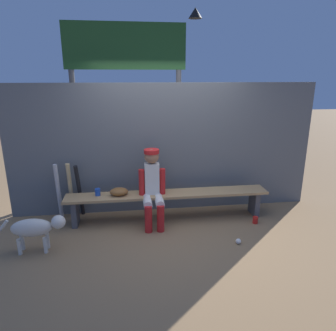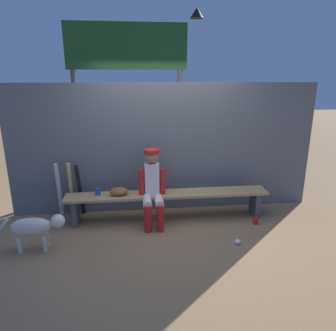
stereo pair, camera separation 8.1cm
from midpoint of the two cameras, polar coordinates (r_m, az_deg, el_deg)
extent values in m
plane|color=olive|center=(5.02, -0.47, -9.91)|extent=(30.00, 30.00, 0.00)
cube|color=#595E63|center=(5.05, -1.08, 3.08)|extent=(5.03, 0.03, 2.12)
cube|color=tan|center=(4.84, -0.48, -5.34)|extent=(3.18, 0.36, 0.04)
cube|color=#4C4C51|center=(4.98, -17.35, -8.32)|extent=(0.08, 0.29, 0.41)
cube|color=#4C4C51|center=(5.29, 15.33, -6.66)|extent=(0.08, 0.29, 0.41)
cube|color=silver|center=(4.73, -3.50, -2.47)|extent=(0.22, 0.13, 0.49)
sphere|color=#9E7051|center=(4.62, -3.58, 1.71)|extent=(0.22, 0.22, 0.22)
cylinder|color=red|center=(4.61, -3.59, 2.64)|extent=(0.23, 0.23, 0.06)
cylinder|color=silver|center=(4.65, -4.38, -6.62)|extent=(0.13, 0.38, 0.13)
cylinder|color=red|center=(4.56, -4.18, -9.93)|extent=(0.11, 0.11, 0.41)
cylinder|color=red|center=(4.72, -5.41, -3.20)|extent=(0.09, 0.09, 0.42)
cylinder|color=silver|center=(4.66, -2.15, -6.52)|extent=(0.13, 0.38, 0.13)
cylinder|color=red|center=(4.57, -1.90, -9.81)|extent=(0.11, 0.11, 0.41)
cylinder|color=red|center=(4.74, -1.54, -3.04)|extent=(0.09, 0.09, 0.42)
ellipsoid|color=brown|center=(4.79, -9.58, -4.82)|extent=(0.28, 0.20, 0.12)
cylinder|color=black|center=(5.13, -16.60, -4.54)|extent=(0.09, 0.28, 0.90)
cylinder|color=tan|center=(5.17, -18.10, -4.40)|extent=(0.07, 0.18, 0.92)
cylinder|color=#B7B7BC|center=(5.16, -20.13, -4.61)|extent=(0.07, 0.16, 0.93)
sphere|color=white|center=(4.43, 12.44, -13.60)|extent=(0.07, 0.07, 0.07)
cylinder|color=red|center=(5.04, 15.49, -9.75)|extent=(0.08, 0.08, 0.11)
cylinder|color=#1E47AD|center=(4.85, -13.43, -4.83)|extent=(0.08, 0.08, 0.11)
cylinder|color=#3F3F42|center=(6.08, -17.03, 5.64)|extent=(0.10, 0.10, 2.33)
cylinder|color=#3F3F42|center=(6.07, 1.51, 6.34)|extent=(0.10, 0.10, 2.33)
cube|color=#1E471E|center=(5.92, -8.39, 21.14)|extent=(2.19, 0.08, 0.80)
cone|color=black|center=(6.01, 4.69, 26.48)|extent=(0.24, 0.24, 0.18)
ellipsoid|color=beige|center=(4.41, -24.54, -10.50)|extent=(0.52, 0.20, 0.24)
sphere|color=beige|center=(4.30, -20.25, -9.83)|extent=(0.18, 0.18, 0.18)
cylinder|color=beige|center=(4.51, -28.81, -9.83)|extent=(0.15, 0.04, 0.16)
cylinder|color=beige|center=(4.52, -21.99, -12.80)|extent=(0.05, 0.05, 0.22)
cylinder|color=beige|center=(4.42, -22.37, -13.55)|extent=(0.05, 0.05, 0.22)
cylinder|color=beige|center=(4.61, -25.93, -12.69)|extent=(0.05, 0.05, 0.22)
cylinder|color=beige|center=(4.52, -26.40, -13.41)|extent=(0.05, 0.05, 0.22)
camera|label=1|loc=(0.04, -90.50, -0.15)|focal=32.74mm
camera|label=2|loc=(0.04, 89.50, 0.15)|focal=32.74mm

